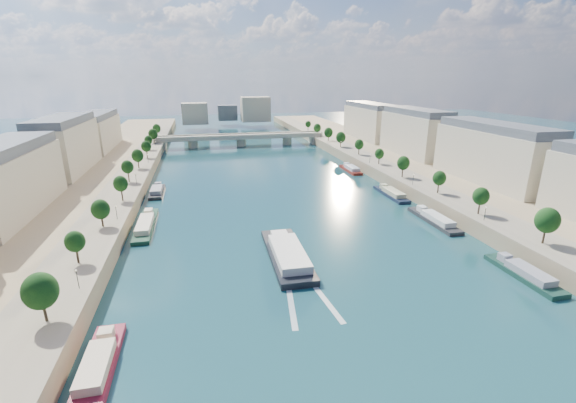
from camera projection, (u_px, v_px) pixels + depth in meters
name	position (u px, v px, depth m)	size (l,w,h in m)	color
ground	(273.00, 195.00, 154.09)	(700.00, 700.00, 0.00)	#0B2A33
quay_left	(76.00, 201.00, 138.10)	(44.00, 520.00, 5.00)	#9E8460
quay_right	(434.00, 179.00, 168.53)	(44.00, 520.00, 5.00)	#9E8460
pave_left	(120.00, 192.00, 140.48)	(14.00, 520.00, 0.10)	gray
pave_right	(404.00, 175.00, 164.57)	(14.00, 520.00, 0.10)	gray
trees_left	(125.00, 176.00, 141.07)	(4.80, 268.80, 8.26)	#382B1E
trees_right	(390.00, 158.00, 171.73)	(4.80, 268.80, 8.26)	#382B1E
lamps_left	(127.00, 192.00, 131.31)	(0.36, 200.36, 4.28)	black
lamps_right	(389.00, 167.00, 167.40)	(0.36, 200.36, 4.28)	black
buildings_left	(41.00, 158.00, 142.14)	(16.00, 226.00, 23.20)	#C2B795
buildings_right	(448.00, 142.00, 178.07)	(16.00, 226.00, 23.20)	#C2B795
skyline	(232.00, 111.00, 353.65)	(79.00, 42.00, 22.00)	#C2B795
bridge	(241.00, 138.00, 260.38)	(112.00, 12.00, 8.15)	#C1B79E
tour_barge	(287.00, 254.00, 99.76)	(9.66, 31.71, 4.28)	black
wake	(304.00, 292.00, 84.85)	(10.76, 25.99, 0.04)	silver
moored_barges_left	(130.00, 271.00, 92.02)	(5.00, 155.47, 3.60)	#1B1D3C
moored_barges_right	(442.00, 224.00, 121.29)	(5.00, 162.72, 3.60)	black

